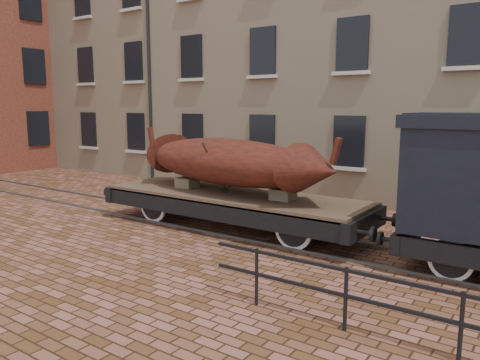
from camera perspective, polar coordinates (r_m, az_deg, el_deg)
The scene contains 5 objects.
ground at distance 12.86m, azimuth 0.12°, elevation -6.17°, with size 90.00×90.00×0.00m, color #4D2E18.
warehouse_cream at distance 20.88m, azimuth 24.55°, elevation 18.24°, with size 40.00×10.19×14.00m.
rail_track at distance 12.86m, azimuth 0.12°, elevation -6.04°, with size 30.00×1.52×0.06m.
flatcar_wagon at distance 12.85m, azimuth -1.02°, elevation -2.49°, with size 8.57×2.32×1.29m.
iron_boat at distance 12.79m, azimuth -1.66°, elevation 2.30°, with size 7.16×2.91×1.70m.
Camera 1 is at (7.14, -10.15, 3.37)m, focal length 35.00 mm.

